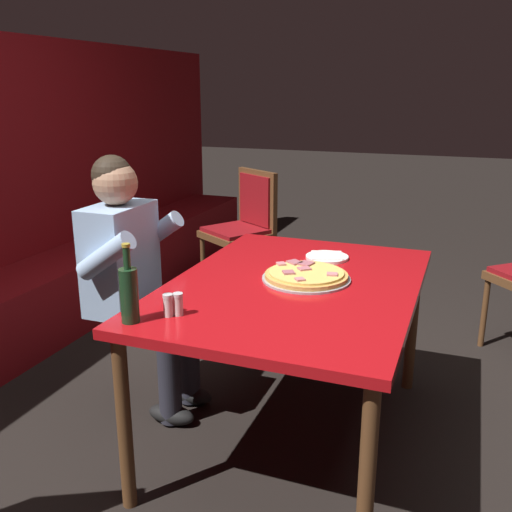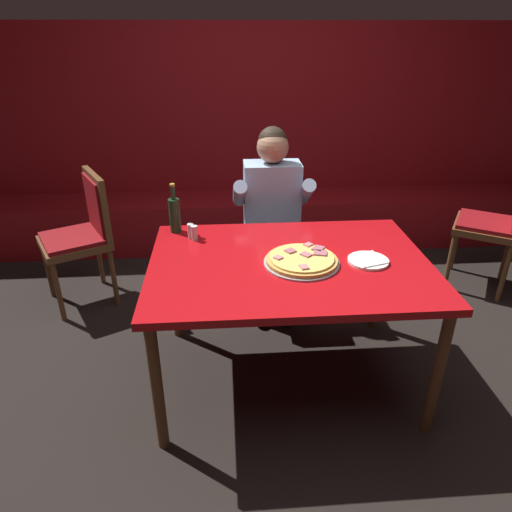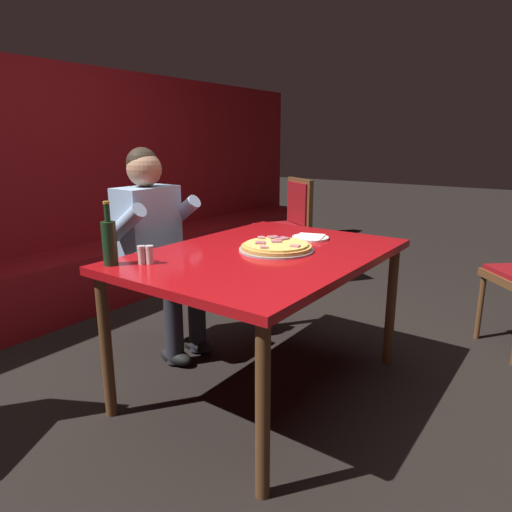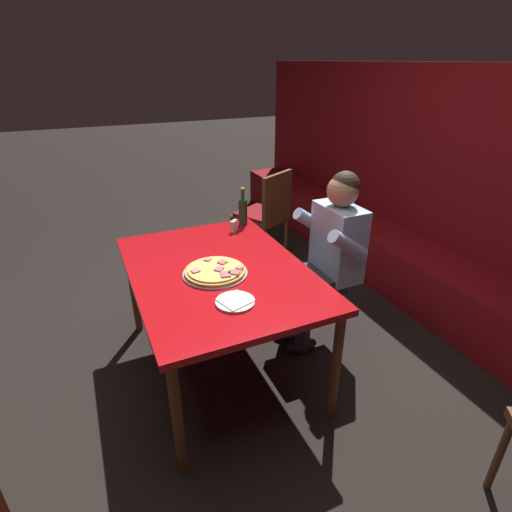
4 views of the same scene
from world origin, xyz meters
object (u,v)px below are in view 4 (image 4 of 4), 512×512
at_px(main_dining_table, 218,279).
at_px(shaker_oregano, 235,226).
at_px(beer_bottle, 243,211).
at_px(plate_white_paper, 235,302).
at_px(shaker_red_pepper_flakes, 233,227).
at_px(diner_seated_blue_shirt, 326,253).
at_px(dining_chair_by_booth, 267,210).
at_px(pizza, 215,271).

distance_m(main_dining_table, shaker_oregano, 0.62).
bearing_deg(beer_bottle, shaker_oregano, -47.24).
bearing_deg(main_dining_table, plate_white_paper, -6.25).
bearing_deg(shaker_oregano, shaker_red_pepper_flakes, -52.62).
xyz_separation_m(shaker_red_pepper_flakes, diner_seated_blue_shirt, (0.50, 0.50, -0.10)).
bearing_deg(dining_chair_by_booth, diner_seated_blue_shirt, -7.73).
relative_size(main_dining_table, shaker_oregano, 16.80).
distance_m(main_dining_table, diner_seated_blue_shirt, 0.80).
relative_size(main_dining_table, plate_white_paper, 6.88).
height_order(pizza, diner_seated_blue_shirt, diner_seated_blue_shirt).
xyz_separation_m(pizza, dining_chair_by_booth, (-1.39, 1.01, -0.22)).
bearing_deg(shaker_oregano, beer_bottle, 132.76).
height_order(plate_white_paper, dining_chair_by_booth, dining_chair_by_booth).
relative_size(shaker_red_pepper_flakes, dining_chair_by_booth, 0.09).
distance_m(shaker_oregano, diner_seated_blue_shirt, 0.71).
bearing_deg(main_dining_table, shaker_oregano, 148.23).
distance_m(pizza, beer_bottle, 0.82).
height_order(plate_white_paper, shaker_oregano, shaker_oregano).
xyz_separation_m(plate_white_paper, shaker_red_pepper_flakes, (-0.90, 0.34, 0.03)).
bearing_deg(plate_white_paper, main_dining_table, 173.75).
bearing_deg(dining_chair_by_booth, beer_bottle, -37.65).
bearing_deg(plate_white_paper, beer_bottle, 155.26).
relative_size(beer_bottle, dining_chair_by_booth, 0.31).
distance_m(pizza, dining_chair_by_booth, 1.73).
bearing_deg(diner_seated_blue_shirt, plate_white_paper, -64.24).
xyz_separation_m(main_dining_table, plate_white_paper, (0.40, -0.04, 0.08)).
height_order(shaker_oregano, diner_seated_blue_shirt, diner_seated_blue_shirt).
distance_m(shaker_red_pepper_flakes, dining_chair_by_booth, 1.10).
bearing_deg(main_dining_table, dining_chair_by_booth, 143.74).
bearing_deg(beer_bottle, diner_seated_blue_shirt, 31.08).
xyz_separation_m(pizza, diner_seated_blue_shirt, (-0.06, 0.83, -0.07)).
bearing_deg(diner_seated_blue_shirt, beer_bottle, -148.92).
distance_m(plate_white_paper, diner_seated_blue_shirt, 0.93).
distance_m(pizza, shaker_red_pepper_flakes, 0.65).
height_order(main_dining_table, pizza, pizza).
distance_m(plate_white_paper, beer_bottle, 1.13).
bearing_deg(shaker_oregano, main_dining_table, -31.77).
bearing_deg(shaker_red_pepper_flakes, shaker_oregano, 127.38).
bearing_deg(pizza, shaker_red_pepper_flakes, 149.39).
xyz_separation_m(beer_bottle, shaker_red_pepper_flakes, (0.12, -0.13, -0.07)).
bearing_deg(shaker_red_pepper_flakes, beer_bottle, 131.63).
relative_size(main_dining_table, diner_seated_blue_shirt, 1.13).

